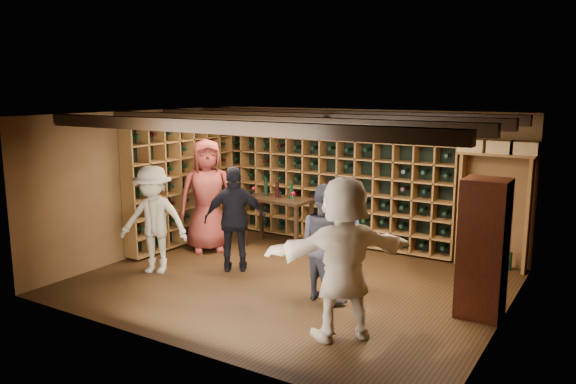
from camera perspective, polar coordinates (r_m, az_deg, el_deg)
The scene contains 13 objects.
ground at distance 8.54m, azimuth 0.20°, elevation -9.15°, with size 6.00×6.00×0.00m, color #321F0E.
room_shell at distance 8.10m, azimuth 0.41°, elevation 7.31°, with size 6.00×6.00×6.00m.
wine_rack_back at distance 10.47m, azimuth 4.40°, elevation 1.02°, with size 4.65×0.30×2.20m.
wine_rack_left at distance 10.55m, azimuth -10.65°, elevation 0.94°, with size 0.30×2.65×2.20m.
crate_shelf at distance 9.45m, azimuth 20.44°, elevation 1.91°, with size 1.20×0.32×2.07m.
display_cabinet at distance 7.49m, azimuth 19.16°, elevation -5.71°, with size 0.55×0.50×1.75m.
man_blue_shirt at distance 8.25m, azimuth 5.65°, elevation -4.19°, with size 0.57×0.38×1.57m, color navy.
man_grey_suit at distance 7.67m, azimuth 3.83°, elevation -5.12°, with size 0.79×0.61×1.62m, color black.
guest_red_floral at distance 10.01m, azimuth -8.22°, elevation -0.37°, with size 0.98×0.64×2.00m, color maroon.
guest_woman_black at distance 8.88m, azimuth -5.36°, elevation -2.77°, with size 0.98×0.41×1.68m, color black.
guest_khaki at distance 9.02m, azimuth -13.48°, elevation -2.76°, with size 1.10×0.63×1.70m, color #857A5C.
guest_beige at distance 6.49m, azimuth 5.66°, elevation -6.70°, with size 1.78×0.57×1.92m, color tan.
tasting_table at distance 10.16m, azimuth -1.05°, elevation -1.22°, with size 1.24×0.65×1.20m.
Camera 1 is at (4.18, -6.86, 2.88)m, focal length 35.00 mm.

